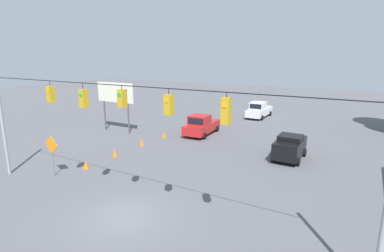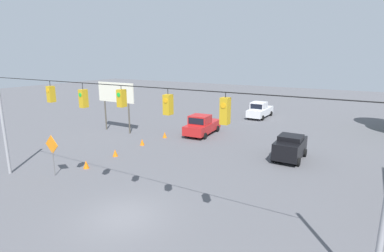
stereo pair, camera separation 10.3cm
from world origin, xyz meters
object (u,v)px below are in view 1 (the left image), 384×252
at_px(pickup_truck_red_withflow_far, 201,125).
at_px(traffic_cone_fourth, 164,135).
at_px(overhead_signal_span, 124,124).
at_px(work_zone_sign, 52,148).
at_px(pickup_truck_white_withflow_deep, 259,110).
at_px(traffic_cone_nearest, 86,165).
at_px(traffic_cone_second, 115,153).
at_px(roadside_billboard, 115,95).
at_px(traffic_cone_third, 142,142).
at_px(sedan_black_oncoming_far, 290,147).

bearing_deg(pickup_truck_red_withflow_far, traffic_cone_fourth, 49.06).
height_order(overhead_signal_span, work_zone_sign, overhead_signal_span).
bearing_deg(overhead_signal_span, work_zone_sign, -9.68).
xyz_separation_m(pickup_truck_white_withflow_deep, work_zone_sign, (5.70, 26.43, 1.01)).
bearing_deg(work_zone_sign, traffic_cone_nearest, -110.19).
bearing_deg(pickup_truck_white_withflow_deep, traffic_cone_fourth, 71.37).
relative_size(pickup_truck_red_withflow_far, traffic_cone_second, 9.09).
relative_size(pickup_truck_red_withflow_far, traffic_cone_fourth, 9.09).
distance_m(overhead_signal_span, roadside_billboard, 18.14).
height_order(pickup_truck_red_withflow_far, traffic_cone_fourth, pickup_truck_red_withflow_far).
distance_m(pickup_truck_red_withflow_far, roadside_billboard, 9.62).
bearing_deg(work_zone_sign, traffic_cone_third, -93.28).
xyz_separation_m(traffic_cone_third, roadside_billboard, (5.62, -2.68, 3.63)).
bearing_deg(sedan_black_oncoming_far, pickup_truck_white_withflow_deep, -63.81).
relative_size(overhead_signal_span, sedan_black_oncoming_far, 5.68).
bearing_deg(roadside_billboard, traffic_cone_nearest, 122.37).
height_order(pickup_truck_white_withflow_deep, sedan_black_oncoming_far, pickup_truck_white_withflow_deep).
xyz_separation_m(overhead_signal_span, work_zone_sign, (7.88, -1.34, -2.79)).
height_order(pickup_truck_white_withflow_deep, roadside_billboard, roadside_billboard).
height_order(overhead_signal_span, roadside_billboard, overhead_signal_span).
xyz_separation_m(pickup_truck_red_withflow_far, work_zone_sign, (3.34, 14.76, 1.01)).
relative_size(overhead_signal_span, pickup_truck_red_withflow_far, 4.15).
bearing_deg(pickup_truck_white_withflow_deep, pickup_truck_red_withflow_far, 78.61).
xyz_separation_m(pickup_truck_white_withflow_deep, traffic_cone_fourth, (4.94, 14.66, -0.69)).
relative_size(pickup_truck_white_withflow_deep, work_zone_sign, 1.93).
bearing_deg(roadside_billboard, overhead_signal_span, 135.85).
distance_m(traffic_cone_fourth, roadside_billboard, 6.93).
relative_size(overhead_signal_span, work_zone_sign, 7.72).
bearing_deg(roadside_billboard, traffic_cone_second, 132.76).
relative_size(pickup_truck_white_withflow_deep, traffic_cone_third, 9.42).
height_order(overhead_signal_span, traffic_cone_second, overhead_signal_span).
bearing_deg(traffic_cone_second, overhead_signal_span, 138.54).
distance_m(sedan_black_oncoming_far, roadside_billboard, 18.36).
height_order(traffic_cone_third, traffic_cone_fourth, same).
bearing_deg(traffic_cone_nearest, sedan_black_oncoming_far, -142.07).
xyz_separation_m(sedan_black_oncoming_far, work_zone_sign, (13.00, 11.58, 0.98)).
distance_m(traffic_cone_nearest, traffic_cone_third, 6.59).
bearing_deg(pickup_truck_red_withflow_far, work_zone_sign, 77.23).
distance_m(pickup_truck_white_withflow_deep, traffic_cone_third, 18.58).
bearing_deg(work_zone_sign, pickup_truck_white_withflow_deep, -102.16).
distance_m(sedan_black_oncoming_far, traffic_cone_second, 14.01).
relative_size(traffic_cone_third, roadside_billboard, 0.11).
height_order(pickup_truck_red_withflow_far, roadside_billboard, roadside_billboard).
relative_size(traffic_cone_nearest, traffic_cone_third, 1.00).
xyz_separation_m(traffic_cone_fourth, roadside_billboard, (5.88, 0.49, 3.63)).
relative_size(sedan_black_oncoming_far, traffic_cone_second, 6.65).
bearing_deg(traffic_cone_second, work_zone_sign, 82.97).
xyz_separation_m(pickup_truck_red_withflow_far, traffic_cone_fourth, (2.59, 2.98, -0.69)).
height_order(sedan_black_oncoming_far, traffic_cone_nearest, sedan_black_oncoming_far).
bearing_deg(traffic_cone_third, traffic_cone_second, 92.12).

